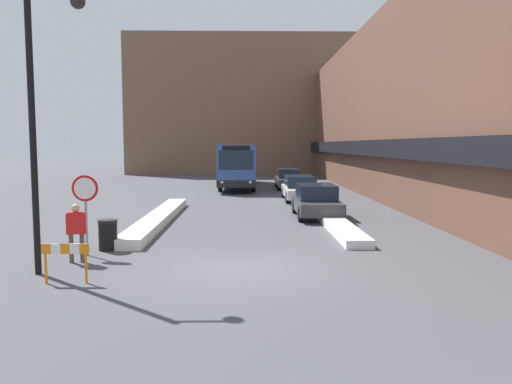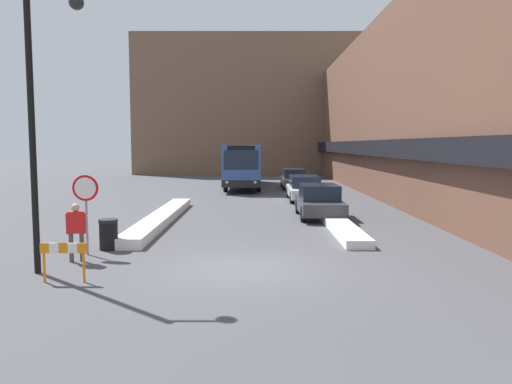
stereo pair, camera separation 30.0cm
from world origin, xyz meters
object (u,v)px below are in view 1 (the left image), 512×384
construction_barricade (66,255)px  stop_sign (85,197)px  parked_car_middle (300,188)px  street_lamp (42,102)px  pedestrian (76,227)px  parked_car_front (316,201)px  parked_car_back (288,178)px  city_bus (238,164)px  trash_bin (108,235)px

construction_barricade → stop_sign: bearing=98.7°
parked_car_middle → street_lamp: street_lamp is taller
stop_sign → construction_barricade: stop_sign is taller
parked_car_middle → pedestrian: (-7.79, -15.30, 0.25)m
parked_car_front → parked_car_middle: 6.81m
parked_car_back → pedestrian: 24.59m
pedestrian → stop_sign: bearing=78.7°
parked_car_middle → construction_barricade: 18.87m
parked_car_back → construction_barricade: (-7.35, -25.41, -0.07)m
city_bus → parked_car_middle: (3.78, -9.25, -1.04)m
parked_car_back → street_lamp: size_ratio=0.70×
city_bus → parked_car_back: (3.78, -1.23, -1.03)m
stop_sign → street_lamp: street_lamp is taller
parked_car_back → parked_car_front: bearing=-90.0°
parked_car_front → construction_barricade: parked_car_front is taller
pedestrian → trash_bin: size_ratio=1.71×
parked_car_middle → trash_bin: (-7.38, -13.70, -0.25)m
street_lamp → pedestrian: bearing=76.6°
stop_sign → parked_car_back: bearing=70.8°
pedestrian → parked_car_middle: bearing=51.4°
city_bus → parked_car_middle: city_bus is taller
stop_sign → street_lamp: (-0.29, -2.09, 2.55)m
parked_car_front → construction_barricade: bearing=-124.8°
parked_car_back → trash_bin: bearing=-108.8°
pedestrian → trash_bin: (0.41, 1.60, -0.50)m
street_lamp → pedestrian: (0.29, 1.22, -3.28)m
parked_car_middle → construction_barricade: size_ratio=4.42×
parked_car_front → pedestrian: 11.53m
street_lamp → construction_barricade: (0.74, -0.86, -3.59)m
stop_sign → pedestrian: 1.14m
parked_car_back → trash_bin: size_ratio=5.16×
parked_car_front → parked_car_back: bearing=90.0°
street_lamp → stop_sign: bearing=82.2°
parked_car_back → stop_sign: 23.79m
city_bus → parked_car_front: city_bus is taller
pedestrian → trash_bin: 1.73m
parked_car_front → street_lamp: (-8.09, -9.71, 3.52)m
street_lamp → parked_car_front: bearing=50.2°
parked_car_middle → pedestrian: pedestrian is taller
parked_car_back → street_lamp: (-8.09, -24.55, 3.52)m
parked_car_front → parked_car_middle: bearing=90.0°
pedestrian → construction_barricade: (0.45, -2.08, -0.31)m
parked_car_front → parked_car_back: parked_car_front is taller
city_bus → street_lamp: bearing=-99.5°
parked_car_front → parked_car_middle: size_ratio=0.87×
parked_car_front → trash_bin: bearing=-137.0°
city_bus → stop_sign: bearing=-99.6°
trash_bin → stop_sign: bearing=-119.7°
parked_car_back → pedestrian: pedestrian is taller
parked_car_middle → parked_car_back: 8.03m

